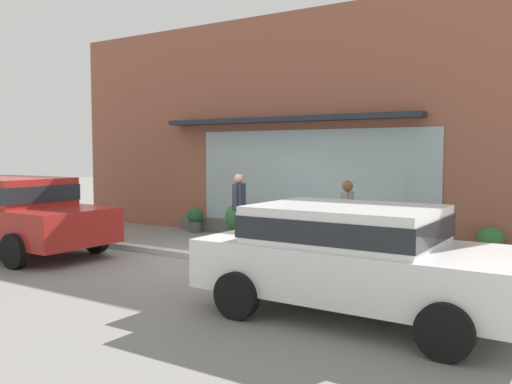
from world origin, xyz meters
name	(u,v)px	position (x,y,z in m)	size (l,w,h in m)	color
ground_plane	(211,259)	(0.00, 0.00, 0.00)	(60.00, 60.00, 0.00)	gray
curb_strip	(204,257)	(0.00, -0.20, 0.06)	(14.00, 0.24, 0.12)	#B2B2AD
storefront	(290,129)	(0.01, 3.19, 2.69)	(14.00, 0.81, 5.49)	#935642
fire_hydrant	(299,241)	(1.59, 0.76, 0.39)	(0.39, 0.35, 0.80)	red
pedestrian_with_handbag	(348,216)	(2.45, 1.14, 0.91)	(0.24, 0.63, 1.59)	#9E9384
pedestrian_passerby	(239,204)	(-0.34, 1.49, 0.97)	(0.27, 0.50, 1.65)	#9E9384
parked_car_red	(12,210)	(-3.92, -1.76, 0.91)	(4.59, 2.09, 1.59)	maroon
parked_car_white	(356,253)	(3.92, -1.98, 0.83)	(4.19, 2.11, 1.44)	white
potted_plant_window_right	(356,237)	(2.15, 2.33, 0.30)	(0.47, 0.47, 0.61)	#9E6042
potted_plant_corner_tall	(240,219)	(-1.01, 2.49, 0.46)	(0.74, 0.74, 0.87)	#33473D
potted_plant_trailing_edge	(435,241)	(3.73, 2.61, 0.33)	(0.38, 0.38, 0.62)	#33473D
potted_plant_by_entrance	(329,230)	(1.35, 2.67, 0.36)	(0.50, 0.50, 0.67)	#33473D
potted_plant_window_left	(490,244)	(4.75, 2.74, 0.34)	(0.51, 0.51, 0.69)	#B7B2A3
potted_plant_window_center	(195,219)	(-2.53, 2.61, 0.35)	(0.42, 0.42, 0.65)	#4C4C51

